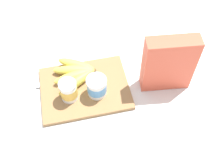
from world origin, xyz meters
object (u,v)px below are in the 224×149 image
(yogurt_cup_back, at_px, (69,91))
(yogurt_cup_front, at_px, (97,87))
(cereal_box, at_px, (168,64))
(spoon, at_px, (33,89))
(banana_bunch, at_px, (75,73))
(cutting_board, at_px, (85,88))

(yogurt_cup_back, bearing_deg, yogurt_cup_front, 178.56)
(cereal_box, distance_m, spoon, 0.52)
(yogurt_cup_front, relative_size, banana_bunch, 0.41)
(yogurt_cup_back, bearing_deg, cereal_box, 179.18)
(cutting_board, xyz_separation_m, spoon, (0.20, -0.04, -0.00))
(yogurt_cup_front, bearing_deg, cutting_board, -39.72)
(banana_bunch, bearing_deg, yogurt_cup_front, 125.73)
(cutting_board, xyz_separation_m, banana_bunch, (0.03, -0.06, 0.03))
(yogurt_cup_back, bearing_deg, spoon, -29.34)
(cereal_box, height_order, banana_bunch, cereal_box)
(cutting_board, height_order, cereal_box, cereal_box)
(cutting_board, relative_size, spoon, 2.60)
(yogurt_cup_back, bearing_deg, cutting_board, -151.58)
(yogurt_cup_front, bearing_deg, cereal_box, 179.42)
(banana_bunch, height_order, spoon, banana_bunch)
(cereal_box, height_order, spoon, cereal_box)
(yogurt_cup_front, xyz_separation_m, yogurt_cup_back, (0.10, -0.00, 0.00))
(cutting_board, height_order, yogurt_cup_front, yogurt_cup_front)
(yogurt_cup_front, bearing_deg, spoon, -18.29)
(cutting_board, height_order, yogurt_cup_back, yogurt_cup_back)
(cereal_box, relative_size, yogurt_cup_front, 2.98)
(banana_bunch, bearing_deg, cutting_board, 113.47)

